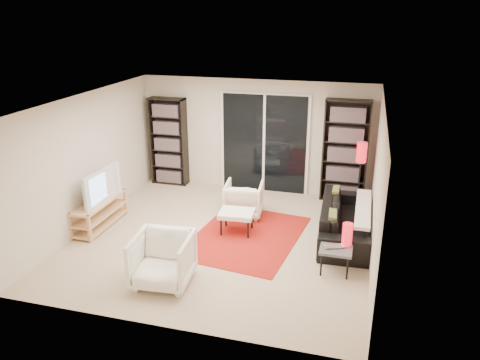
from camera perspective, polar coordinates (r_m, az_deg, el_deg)
name	(u,v)px	position (r m, az deg, el deg)	size (l,w,h in m)	color
floor	(222,238)	(8.23, -2.25, -7.09)	(5.00, 5.00, 0.00)	#C7AF8F
wall_back	(256,136)	(10.05, 1.92, 5.40)	(5.00, 0.02, 2.40)	beige
wall_front	(157,242)	(5.61, -10.10, -7.44)	(5.00, 0.02, 2.40)	beige
wall_left	(87,161)	(8.80, -18.11, 2.20)	(0.02, 5.00, 2.40)	beige
wall_right	(377,188)	(7.43, 16.37, -0.90)	(0.02, 5.00, 2.40)	beige
ceiling	(220,101)	(7.43, -2.50, 9.57)	(5.00, 5.00, 0.02)	white
sliding_door	(264,144)	(10.02, 2.98, 4.44)	(1.92, 0.08, 2.16)	white
bookshelf_left	(169,142)	(10.56, -8.69, 4.65)	(0.80, 0.30, 1.95)	black
bookshelf_right	(345,151)	(9.69, 12.69, 3.41)	(0.90, 0.30, 2.10)	black
tv_stand	(100,212)	(8.94, -16.75, -3.80)	(0.43, 1.35, 0.50)	tan
tv	(97,185)	(8.73, -16.99, -0.59)	(1.04, 0.14, 0.60)	black
rug	(247,236)	(8.27, 0.80, -6.88)	(1.73, 2.34, 0.01)	#A41812
sofa	(346,219)	(8.37, 12.79, -4.71)	(2.17, 0.85, 0.63)	black
armchair_back	(244,199)	(8.98, 0.47, -2.32)	(0.70, 0.72, 0.66)	white
armchair_front	(163,260)	(6.90, -9.41, -9.57)	(0.81, 0.83, 0.76)	white
ottoman	(237,214)	(8.28, -0.40, -4.20)	(0.64, 0.54, 0.40)	white
side_table	(336,250)	(7.25, 11.63, -8.38)	(0.48, 0.48, 0.40)	#4F4E54
laptop	(336,248)	(7.18, 11.57, -8.12)	(0.32, 0.21, 0.03)	silver
table_lamp	(347,234)	(7.26, 12.95, -6.47)	(0.15, 0.15, 0.35)	red
floor_lamp	(361,159)	(9.13, 14.53, 2.44)	(0.21, 0.21, 1.42)	black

